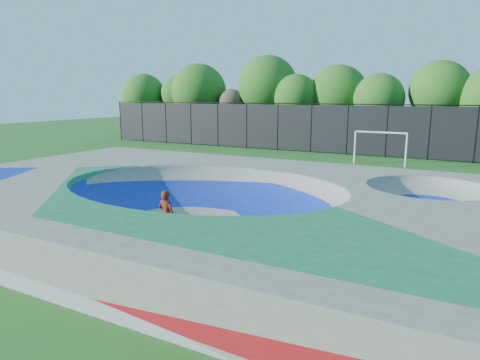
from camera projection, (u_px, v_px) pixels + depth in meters
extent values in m
plane|color=#1B5517|center=(202.00, 222.00, 16.14)|extent=(120.00, 120.00, 0.00)
cube|color=gray|center=(202.00, 203.00, 16.00)|extent=(22.00, 14.00, 1.50)
imported|color=#BB310F|center=(167.00, 215.00, 14.11)|extent=(0.62, 0.42, 1.66)
cube|color=black|center=(167.00, 238.00, 14.27)|extent=(0.81, 0.34, 0.05)
cylinder|color=silver|center=(355.00, 148.00, 29.68)|extent=(0.12, 0.12, 2.24)
cylinder|color=silver|center=(406.00, 151.00, 28.12)|extent=(0.12, 0.12, 2.24)
cylinder|color=silver|center=(381.00, 132.00, 28.68)|extent=(3.36, 0.12, 0.12)
cylinder|color=black|center=(120.00, 121.00, 45.03)|extent=(0.09, 0.09, 4.00)
cylinder|color=black|center=(142.00, 122.00, 43.64)|extent=(0.09, 0.09, 4.00)
cylinder|color=black|center=(166.00, 123.00, 42.25)|extent=(0.09, 0.09, 4.00)
cylinder|color=black|center=(191.00, 124.00, 40.85)|extent=(0.09, 0.09, 4.00)
cylinder|color=black|center=(218.00, 125.00, 39.46)|extent=(0.09, 0.09, 4.00)
cylinder|color=black|center=(247.00, 126.00, 38.07)|extent=(0.09, 0.09, 4.00)
cylinder|color=black|center=(278.00, 127.00, 36.67)|extent=(0.09, 0.09, 4.00)
cylinder|color=black|center=(311.00, 128.00, 35.28)|extent=(0.09, 0.09, 4.00)
cylinder|color=black|center=(347.00, 130.00, 33.89)|extent=(0.09, 0.09, 4.00)
cylinder|color=black|center=(387.00, 131.00, 32.49)|extent=(0.09, 0.09, 4.00)
cylinder|color=black|center=(429.00, 133.00, 31.10)|extent=(0.09, 0.09, 4.00)
cylinder|color=black|center=(476.00, 135.00, 29.71)|extent=(0.09, 0.09, 4.00)
cube|color=black|center=(347.00, 130.00, 33.89)|extent=(48.00, 0.03, 3.80)
cylinder|color=black|center=(349.00, 104.00, 33.50)|extent=(48.00, 0.08, 0.08)
cylinder|color=#4D3926|center=(145.00, 124.00, 49.51)|extent=(0.44, 0.44, 2.70)
sphere|color=#215A17|center=(144.00, 96.00, 48.87)|extent=(4.98, 4.98, 4.98)
cylinder|color=#4D3926|center=(180.00, 122.00, 48.17)|extent=(0.44, 0.44, 3.31)
sphere|color=#215A17|center=(179.00, 94.00, 47.54)|extent=(4.07, 4.07, 4.07)
cylinder|color=#4D3926|center=(199.00, 126.00, 45.72)|extent=(0.44, 0.44, 2.86)
sphere|color=#215A17|center=(199.00, 92.00, 45.01)|extent=(5.80, 5.80, 5.80)
cylinder|color=#4D3926|center=(232.00, 127.00, 43.60)|extent=(0.44, 0.44, 2.90)
sphere|color=#4E3E31|center=(232.00, 102.00, 43.10)|extent=(2.60, 2.60, 2.60)
cylinder|color=#4D3926|center=(267.00, 125.00, 42.82)|extent=(0.44, 0.44, 3.45)
sphere|color=#215A17|center=(268.00, 85.00, 42.06)|extent=(5.82, 5.82, 5.82)
cylinder|color=#4D3926|center=(296.00, 130.00, 40.45)|extent=(0.44, 0.44, 2.94)
sphere|color=#215A17|center=(296.00, 97.00, 39.85)|extent=(4.22, 4.22, 4.22)
cylinder|color=#4D3926|center=(337.00, 131.00, 40.27)|extent=(0.44, 0.44, 2.69)
sphere|color=#215A17|center=(338.00, 95.00, 39.60)|extent=(5.46, 5.46, 5.46)
cylinder|color=#4D3926|center=(377.00, 134.00, 36.86)|extent=(0.44, 0.44, 2.81)
sphere|color=#215A17|center=(379.00, 99.00, 36.27)|extent=(4.25, 4.25, 4.25)
cylinder|color=#4D3926|center=(436.00, 133.00, 35.38)|extent=(0.44, 0.44, 3.27)
sphere|color=#215A17|center=(440.00, 90.00, 34.71)|extent=(4.81, 4.81, 4.81)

